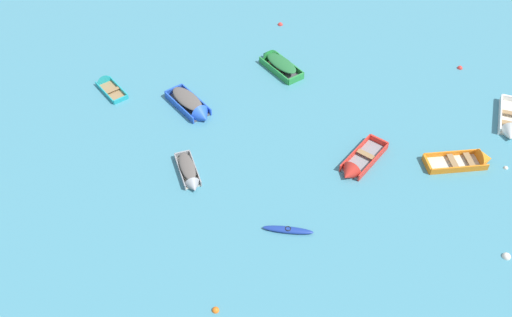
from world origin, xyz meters
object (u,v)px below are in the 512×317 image
rowboat_orange_near_left (472,160)px  mooring_buoy_far_field (506,257)px  rowboat_red_outer_left (356,167)px  rowboat_turquoise_near_right (106,84)px  rowboat_green_midfield_right (276,62)px  mooring_buoy_central (460,68)px  rowboat_grey_far_right (189,174)px  mooring_buoy_midfield (506,168)px  rowboat_white_cluster_outer (511,127)px  rowboat_blue_back_row_right (193,107)px  mooring_buoy_trailing (216,310)px  mooring_buoy_between_boats_right (280,25)px  kayak_deep_blue_back_row_center (288,230)px

rowboat_orange_near_left → mooring_buoy_far_field: size_ratio=9.45×
rowboat_red_outer_left → rowboat_turquoise_near_right: size_ratio=1.18×
rowboat_orange_near_left → mooring_buoy_far_field: 7.15m
rowboat_turquoise_near_right → rowboat_green_midfield_right: 12.95m
mooring_buoy_far_field → mooring_buoy_central: bearing=72.0°
rowboat_grey_far_right → mooring_buoy_midfield: rowboat_grey_far_right is taller
rowboat_white_cluster_outer → rowboat_turquoise_near_right: bearing=159.5°
rowboat_orange_near_left → mooring_buoy_central: (3.91, 9.71, -0.21)m
mooring_buoy_central → rowboat_orange_near_left: bearing=-111.9°
rowboat_red_outer_left → mooring_buoy_midfield: rowboat_red_outer_left is taller
mooring_buoy_far_field → rowboat_green_midfield_right: bearing=113.4°
rowboat_red_outer_left → mooring_buoy_far_field: rowboat_red_outer_left is taller
mooring_buoy_central → rowboat_blue_back_row_right: bearing=-176.4°
rowboat_white_cluster_outer → rowboat_green_midfield_right: rowboat_green_midfield_right is taller
mooring_buoy_far_field → mooring_buoy_midfield: mooring_buoy_far_field is taller
rowboat_turquoise_near_right → mooring_buoy_midfield: bearing=-28.3°
rowboat_green_midfield_right → mooring_buoy_central: (13.93, -2.95, -0.38)m
rowboat_blue_back_row_right → mooring_buoy_trailing: rowboat_blue_back_row_right is taller
rowboat_grey_far_right → mooring_buoy_far_field: rowboat_grey_far_right is taller
mooring_buoy_trailing → mooring_buoy_between_boats_right: size_ratio=0.87×
rowboat_red_outer_left → rowboat_green_midfield_right: size_ratio=0.93×
rowboat_white_cluster_outer → rowboat_red_outer_left: bearing=-171.8°
rowboat_grey_far_right → mooring_buoy_central: bearing=19.4°
rowboat_red_outer_left → rowboat_grey_far_right: size_ratio=1.17×
rowboat_turquoise_near_right → rowboat_grey_far_right: bearing=-63.7°
kayak_deep_blue_back_row_center → rowboat_grey_far_right: bearing=134.2°
rowboat_turquoise_near_right → mooring_buoy_far_field: bearing=-42.3°
rowboat_white_cluster_outer → rowboat_orange_near_left: size_ratio=1.04×
rowboat_green_midfield_right → mooring_buoy_between_boats_right: bearing=74.2°
rowboat_blue_back_row_right → rowboat_orange_near_left: 18.87m
mooring_buoy_between_boats_right → mooring_buoy_central: bearing=-35.6°
kayak_deep_blue_back_row_center → mooring_buoy_trailing: bearing=-138.5°
mooring_buoy_central → mooring_buoy_midfield: size_ratio=1.44×
rowboat_red_outer_left → mooring_buoy_between_boats_right: bearing=92.9°
rowboat_blue_back_row_right → mooring_buoy_midfield: bearing=-26.2°
rowboat_white_cluster_outer → mooring_buoy_trailing: 23.54m
rowboat_blue_back_row_right → mooring_buoy_far_field: (15.39, -15.40, -0.39)m
mooring_buoy_between_boats_right → mooring_buoy_midfield: mooring_buoy_between_boats_right is taller
rowboat_turquoise_near_right → mooring_buoy_between_boats_right: size_ratio=8.24×
rowboat_grey_far_right → rowboat_turquoise_near_right: bearing=116.3°
rowboat_white_cluster_outer → mooring_buoy_between_boats_right: (-12.40, 16.00, -0.24)m
mooring_buoy_between_boats_right → mooring_buoy_midfield: (10.27, -19.34, 0.00)m
rowboat_orange_near_left → mooring_buoy_between_boats_right: rowboat_orange_near_left is taller
rowboat_turquoise_near_right → mooring_buoy_central: 27.03m
mooring_buoy_central → mooring_buoy_far_field: 17.55m
mooring_buoy_central → mooring_buoy_midfield: 10.74m
rowboat_grey_far_right → rowboat_orange_near_left: size_ratio=0.80×
mooring_buoy_between_boats_right → mooring_buoy_far_field: bearing=-74.9°
mooring_buoy_central → mooring_buoy_far_field: bearing=-108.0°
rowboat_red_outer_left → mooring_buoy_central: (11.39, 8.88, -0.22)m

